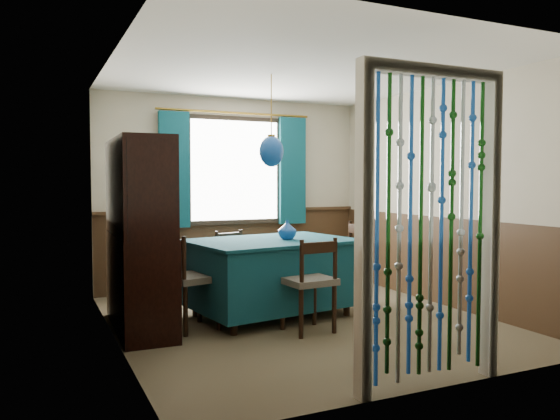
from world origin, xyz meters
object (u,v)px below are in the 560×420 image
dining_table (271,272)px  chair_right (345,261)px  chair_far (235,265)px  bowl_shelf (150,198)px  vase_table (287,230)px  chair_near (310,282)px  pendant_lamp (271,151)px  sideboard (139,264)px  vase_sideboard (138,222)px  chair_left (190,279)px

dining_table → chair_right: 1.01m
chair_far → bowl_shelf: bearing=26.1°
dining_table → vase_table: vase_table is taller
dining_table → chair_near: bearing=-92.6°
chair_near → chair_far: (-0.21, 1.44, -0.03)m
pendant_lamp → vase_table: (0.16, -0.04, -0.82)m
chair_far → sideboard: sideboard is taller
chair_near → sideboard: 1.63m
chair_far → vase_table: size_ratio=4.53×
chair_near → chair_right: size_ratio=0.95×
vase_sideboard → pendant_lamp: bearing=-19.3°
chair_left → pendant_lamp: pendant_lamp is taller
dining_table → pendant_lamp: (0.00, -0.00, 1.26)m
chair_near → vase_table: size_ratio=4.84×
chair_near → chair_far: 1.46m
dining_table → vase_table: (0.16, -0.04, 0.43)m
dining_table → chair_near: size_ratio=2.04×
chair_far → vase_sideboard: size_ratio=4.62×
sideboard → pendant_lamp: size_ratio=1.91×
chair_right → sideboard: 2.35m
chair_left → pendant_lamp: size_ratio=0.97×
chair_far → pendant_lamp: pendant_lamp is taller
sideboard → vase_table: bearing=-2.8°
chair_right → vase_sideboard: vase_sideboard is taller
chair_left → bowl_shelf: size_ratio=4.40×
dining_table → sideboard: bearing=168.5°
bowl_shelf → vase_table: bearing=5.8°
chair_far → sideboard: bearing=16.3°
vase_table → chair_left: bearing=-173.7°
pendant_lamp → chair_far: bearing=100.4°
vase_table → vase_sideboard: vase_sideboard is taller
sideboard → pendant_lamp: (1.35, -0.07, 1.10)m
vase_table → sideboard: bearing=176.0°
chair_right → pendant_lamp: pendant_lamp is taller
chair_right → bowl_shelf: bowl_shelf is taller
chair_right → chair_left: bearing=104.4°
chair_left → bowl_shelf: (-0.37, -0.03, 0.77)m
dining_table → pendant_lamp: pendant_lamp is taller
chair_right → sideboard: bearing=97.2°
sideboard → vase_table: 1.54m
pendant_lamp → chair_near: bearing=-83.9°
vase_sideboard → chair_near: bearing=-40.5°
chair_left → vase_table: vase_table is taller
chair_far → vase_sideboard: bearing=1.3°
dining_table → chair_near: chair_near is taller
vase_table → bowl_shelf: bowl_shelf is taller
vase_sideboard → vase_table: bearing=-18.6°
chair_left → sideboard: 0.50m
chair_right → chair_far: bearing=68.2°
chair_left → dining_table: bearing=86.8°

